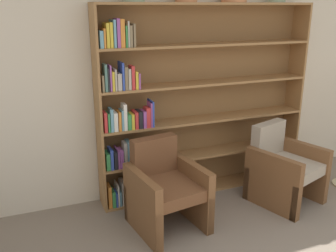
% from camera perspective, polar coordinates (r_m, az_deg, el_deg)
% --- Properties ---
extents(wall_back, '(12.00, 0.06, 2.75)m').
position_cam_1_polar(wall_back, '(4.42, 6.07, 8.16)').
color(wall_back, beige).
rests_on(wall_back, ground).
extents(bookshelf, '(2.48, 0.30, 2.15)m').
position_cam_1_polar(bookshelf, '(4.20, 3.05, 3.36)').
color(bookshelf, olive).
rests_on(bookshelf, ground).
extents(armchair_leather, '(0.74, 0.77, 0.86)m').
position_cam_1_polar(armchair_leather, '(3.73, -0.41, -9.54)').
color(armchair_leather, brown).
rests_on(armchair_leather, ground).
extents(armchair_cushioned, '(0.82, 0.85, 0.86)m').
position_cam_1_polar(armchair_cushioned, '(4.39, 17.19, -6.00)').
color(armchair_cushioned, brown).
rests_on(armchair_cushioned, ground).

